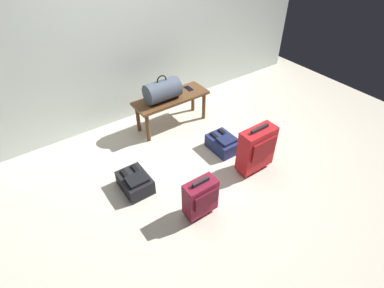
% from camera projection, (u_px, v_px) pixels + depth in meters
% --- Properties ---
extents(ground_plane, '(6.60, 6.60, 0.00)m').
position_uv_depth(ground_plane, '(197.00, 178.00, 3.39)').
color(ground_plane, beige).
extents(back_wall, '(6.00, 0.10, 2.80)m').
position_uv_depth(back_wall, '(117.00, 12.00, 3.52)').
color(back_wall, silver).
rests_on(back_wall, ground).
extents(bench, '(1.00, 0.36, 0.43)m').
position_uv_depth(bench, '(171.00, 101.00, 3.97)').
color(bench, brown).
rests_on(bench, ground).
extents(duffel_bag_slate, '(0.44, 0.26, 0.34)m').
position_uv_depth(duffel_bag_slate, '(162.00, 90.00, 3.79)').
color(duffel_bag_slate, '#475160').
rests_on(duffel_bag_slate, bench).
extents(cell_phone, '(0.07, 0.14, 0.01)m').
position_uv_depth(cell_phone, '(189.00, 88.00, 4.09)').
color(cell_phone, '#191E4C').
rests_on(cell_phone, bench).
extents(suitcase_upright_red, '(0.42, 0.21, 0.59)m').
position_uv_depth(suitcase_upright_red, '(257.00, 148.00, 3.31)').
color(suitcase_upright_red, red).
rests_on(suitcase_upright_red, ground).
extents(suitcase_small_burgundy, '(0.32, 0.19, 0.46)m').
position_uv_depth(suitcase_small_burgundy, '(201.00, 197.00, 2.86)').
color(suitcase_small_burgundy, maroon).
rests_on(suitcase_small_burgundy, ground).
extents(backpack_dark, '(0.28, 0.38, 0.21)m').
position_uv_depth(backpack_dark, '(135.00, 182.00, 3.21)').
color(backpack_dark, black).
rests_on(backpack_dark, ground).
extents(backpack_navy, '(0.28, 0.38, 0.21)m').
position_uv_depth(backpack_navy, '(223.00, 143.00, 3.72)').
color(backpack_navy, navy).
rests_on(backpack_navy, ground).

